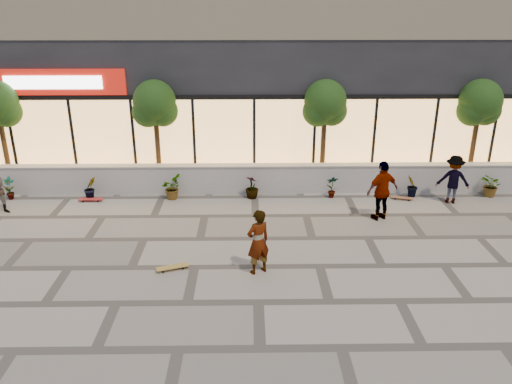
{
  "coord_description": "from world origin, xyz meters",
  "views": [
    {
      "loc": [
        -0.2,
        -9.76,
        6.51
      ],
      "look_at": [
        -0.0,
        3.67,
        1.3
      ],
      "focal_mm": 35.0,
      "sensor_mm": 36.0,
      "label": 1
    }
  ],
  "objects_px": {
    "skater_right_near": "(382,191)",
    "tree_midwest": "(155,106)",
    "tree_mideast": "(325,106)",
    "skateboard_left": "(91,199)",
    "skater_center": "(258,242)",
    "tree_east": "(480,105)",
    "skateboard_right_near": "(402,198)",
    "skateboard_center": "(172,267)",
    "skater_right_far": "(453,179)"
  },
  "relations": [
    {
      "from": "skater_right_near",
      "to": "tree_midwest",
      "type": "bearing_deg",
      "value": -45.93
    },
    {
      "from": "tree_mideast",
      "to": "skateboard_left",
      "type": "xyz_separation_m",
      "value": [
        -8.15,
        -1.5,
        -2.9
      ]
    },
    {
      "from": "skater_center",
      "to": "skater_right_near",
      "type": "bearing_deg",
      "value": -170.09
    },
    {
      "from": "tree_midwest",
      "to": "tree_east",
      "type": "xyz_separation_m",
      "value": [
        11.5,
        0.0,
        0.0
      ]
    },
    {
      "from": "tree_mideast",
      "to": "skateboard_right_near",
      "type": "bearing_deg",
      "value": -29.93
    },
    {
      "from": "tree_midwest",
      "to": "skateboard_right_near",
      "type": "xyz_separation_m",
      "value": [
        8.61,
        -1.5,
        -2.91
      ]
    },
    {
      "from": "tree_east",
      "to": "skateboard_center",
      "type": "height_order",
      "value": "tree_east"
    },
    {
      "from": "skater_right_near",
      "to": "skateboard_center",
      "type": "xyz_separation_m",
      "value": [
        -6.12,
        -3.11,
        -0.87
      ]
    },
    {
      "from": "tree_midwest",
      "to": "tree_east",
      "type": "bearing_deg",
      "value": 0.0
    },
    {
      "from": "tree_mideast",
      "to": "skater_right_far",
      "type": "bearing_deg",
      "value": -22.64
    },
    {
      "from": "skater_center",
      "to": "tree_east",
      "type": "bearing_deg",
      "value": -171.3
    },
    {
      "from": "skater_center",
      "to": "skater_right_far",
      "type": "distance_m",
      "value": 8.1
    },
    {
      "from": "tree_east",
      "to": "skateboard_right_near",
      "type": "xyz_separation_m",
      "value": [
        -2.89,
        -1.5,
        -2.91
      ]
    },
    {
      "from": "tree_midwest",
      "to": "skateboard_center",
      "type": "height_order",
      "value": "tree_midwest"
    },
    {
      "from": "skateboard_right_near",
      "to": "tree_midwest",
      "type": "bearing_deg",
      "value": -173.29
    },
    {
      "from": "skater_right_far",
      "to": "tree_east",
      "type": "bearing_deg",
      "value": -112.66
    },
    {
      "from": "skater_center",
      "to": "skateboard_left",
      "type": "height_order",
      "value": "skater_center"
    },
    {
      "from": "skateboard_left",
      "to": "tree_mideast",
      "type": "bearing_deg",
      "value": 9.58
    },
    {
      "from": "skater_right_near",
      "to": "skateboard_right_near",
      "type": "xyz_separation_m",
      "value": [
        1.16,
        1.59,
        -0.88
      ]
    },
    {
      "from": "skateboard_left",
      "to": "skateboard_right_near",
      "type": "height_order",
      "value": "skateboard_left"
    },
    {
      "from": "skateboard_center",
      "to": "skateboard_right_near",
      "type": "xyz_separation_m",
      "value": [
        7.29,
        4.7,
        -0.01
      ]
    },
    {
      "from": "skater_right_far",
      "to": "tree_midwest",
      "type": "bearing_deg",
      "value": 4.37
    },
    {
      "from": "tree_east",
      "to": "skater_center",
      "type": "distance_m",
      "value": 10.41
    },
    {
      "from": "skater_right_far",
      "to": "skateboard_left",
      "type": "bearing_deg",
      "value": 12.95
    },
    {
      "from": "tree_mideast",
      "to": "skater_right_far",
      "type": "relative_size",
      "value": 2.35
    },
    {
      "from": "skater_right_near",
      "to": "skateboard_left",
      "type": "bearing_deg",
      "value": -32.79
    },
    {
      "from": "skateboard_center",
      "to": "skateboard_left",
      "type": "distance_m",
      "value": 5.84
    },
    {
      "from": "skater_right_near",
      "to": "skater_center",
      "type": "bearing_deg",
      "value": 16.24
    },
    {
      "from": "tree_midwest",
      "to": "skateboard_right_near",
      "type": "height_order",
      "value": "tree_midwest"
    },
    {
      "from": "skater_center",
      "to": "skateboard_right_near",
      "type": "xyz_separation_m",
      "value": [
        5.09,
        4.84,
        -0.79
      ]
    },
    {
      "from": "tree_east",
      "to": "skater_center",
      "type": "xyz_separation_m",
      "value": [
        -7.98,
        -6.34,
        -2.13
      ]
    },
    {
      "from": "tree_east",
      "to": "skater_right_far",
      "type": "bearing_deg",
      "value": -126.77
    },
    {
      "from": "tree_mideast",
      "to": "skateboard_right_near",
      "type": "relative_size",
      "value": 5.18
    },
    {
      "from": "skater_right_far",
      "to": "skateboard_left",
      "type": "xyz_separation_m",
      "value": [
        -12.34,
        0.25,
        -0.75
      ]
    },
    {
      "from": "tree_mideast",
      "to": "skateboard_center",
      "type": "height_order",
      "value": "tree_mideast"
    },
    {
      "from": "skateboard_left",
      "to": "skateboard_right_near",
      "type": "distance_m",
      "value": 10.76
    },
    {
      "from": "skater_right_far",
      "to": "skateboard_center",
      "type": "relative_size",
      "value": 1.96
    },
    {
      "from": "skater_right_near",
      "to": "skateboard_right_near",
      "type": "relative_size",
      "value": 2.53
    },
    {
      "from": "tree_east",
      "to": "skateboard_center",
      "type": "distance_m",
      "value": 12.27
    },
    {
      "from": "skater_right_far",
      "to": "skateboard_right_near",
      "type": "height_order",
      "value": "skater_right_far"
    },
    {
      "from": "skater_right_near",
      "to": "skater_right_far",
      "type": "relative_size",
      "value": 1.15
    },
    {
      "from": "tree_midwest",
      "to": "skater_right_near",
      "type": "relative_size",
      "value": 2.05
    },
    {
      "from": "skateboard_left",
      "to": "skateboard_center",
      "type": "bearing_deg",
      "value": -54.38
    },
    {
      "from": "tree_mideast",
      "to": "skater_right_near",
      "type": "distance_m",
      "value": 3.96
    },
    {
      "from": "skater_center",
      "to": "skateboard_center",
      "type": "xyz_separation_m",
      "value": [
        -2.2,
        0.14,
        -0.78
      ]
    },
    {
      "from": "tree_midwest",
      "to": "skater_center",
      "type": "bearing_deg",
      "value": -60.97
    },
    {
      "from": "tree_midwest",
      "to": "tree_east",
      "type": "distance_m",
      "value": 11.5
    },
    {
      "from": "skateboard_left",
      "to": "skater_right_near",
      "type": "bearing_deg",
      "value": -10.23
    },
    {
      "from": "skater_right_far",
      "to": "skater_right_near",
      "type": "bearing_deg",
      "value": 40.01
    },
    {
      "from": "tree_east",
      "to": "skateboard_center",
      "type": "xyz_separation_m",
      "value": [
        -10.18,
        -6.2,
        -2.9
      ]
    }
  ]
}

